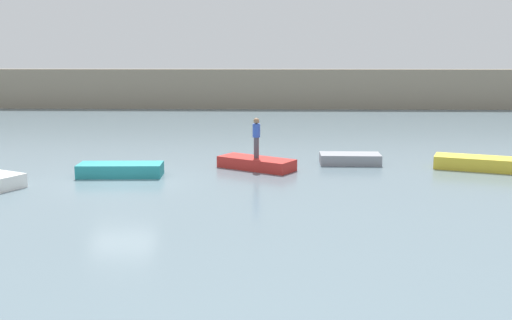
% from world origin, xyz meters
% --- Properties ---
extents(ground_plane, '(120.00, 120.00, 0.00)m').
position_xyz_m(ground_plane, '(0.00, 0.00, 0.00)').
color(ground_plane, slate).
extents(embankment_wall, '(80.00, 1.20, 3.35)m').
position_xyz_m(embankment_wall, '(0.00, 29.55, 1.67)').
color(embankment_wall, gray).
rests_on(embankment_wall, ground_plane).
extents(rowboat_teal, '(3.37, 1.36, 0.52)m').
position_xyz_m(rowboat_teal, '(-0.29, 1.18, 0.26)').
color(rowboat_teal, teal).
rests_on(rowboat_teal, ground_plane).
extents(rowboat_red, '(3.44, 2.79, 0.48)m').
position_xyz_m(rowboat_red, '(5.12, 2.82, 0.24)').
color(rowboat_red, red).
rests_on(rowboat_red, ground_plane).
extents(rowboat_grey, '(2.67, 1.32, 0.46)m').
position_xyz_m(rowboat_grey, '(9.25, 4.07, 0.23)').
color(rowboat_grey, gray).
rests_on(rowboat_grey, ground_plane).
extents(rowboat_yellow, '(3.94, 2.49, 0.54)m').
position_xyz_m(rowboat_yellow, '(14.60, 2.90, 0.27)').
color(rowboat_yellow, gold).
rests_on(rowboat_yellow, ground_plane).
extents(person_blue_shirt, '(0.32, 0.32, 1.70)m').
position_xyz_m(person_blue_shirt, '(5.12, 2.82, 1.44)').
color(person_blue_shirt, '#4C4C56').
rests_on(person_blue_shirt, rowboat_red).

